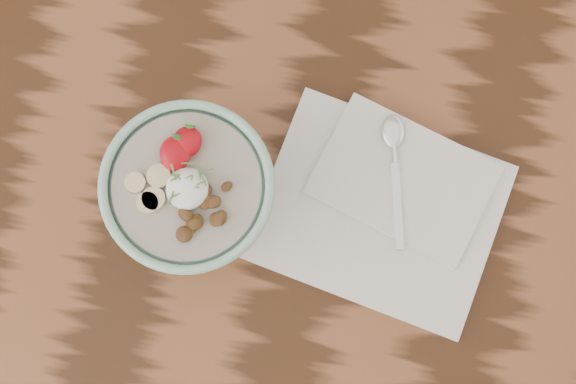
% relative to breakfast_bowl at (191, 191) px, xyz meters
% --- Properties ---
extents(table, '(1.60, 0.90, 0.75)m').
position_rel_breakfast_bowl_xyz_m(table, '(-0.07, -0.01, -0.16)').
color(table, '#351C0D').
rests_on(table, ground).
extents(breakfast_bowl, '(0.20, 0.20, 0.13)m').
position_rel_breakfast_bowl_xyz_m(breakfast_bowl, '(0.00, 0.00, 0.00)').
color(breakfast_bowl, '#8FC0A8').
rests_on(breakfast_bowl, table).
extents(napkin, '(0.32, 0.28, 0.02)m').
position_rel_breakfast_bowl_xyz_m(napkin, '(0.23, 0.03, -0.06)').
color(napkin, silver).
rests_on(napkin, table).
extents(spoon, '(0.05, 0.17, 0.01)m').
position_rel_breakfast_bowl_xyz_m(spoon, '(0.23, 0.10, -0.05)').
color(spoon, silver).
rests_on(spoon, napkin).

